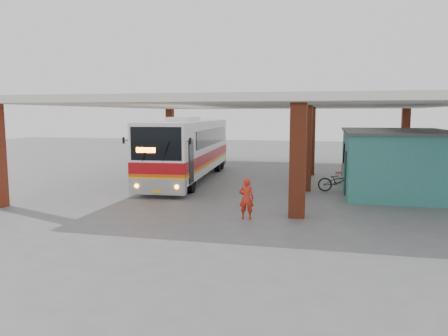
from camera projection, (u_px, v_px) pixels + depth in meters
name	position (u px, v px, depth m)	size (l,w,h in m)	color
ground	(236.00, 199.00, 20.29)	(90.00, 90.00, 0.00)	#515154
brick_columns	(279.00, 145.00, 24.53)	(20.10, 21.60, 4.35)	#923A20
canopy_roof	(267.00, 104.00, 25.90)	(21.00, 23.00, 0.30)	silver
shop_building	(396.00, 160.00, 22.25)	(5.20, 8.20, 3.11)	#30786E
coach_bus	(188.00, 149.00, 26.13)	(3.71, 13.02, 3.75)	white
motorcycle	(339.00, 181.00, 21.98)	(0.73, 2.09, 1.10)	black
pedestrian	(246.00, 198.00, 16.33)	(0.57, 0.37, 1.56)	red
red_chair	(342.00, 170.00, 27.55)	(0.57, 0.57, 0.86)	#B32113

